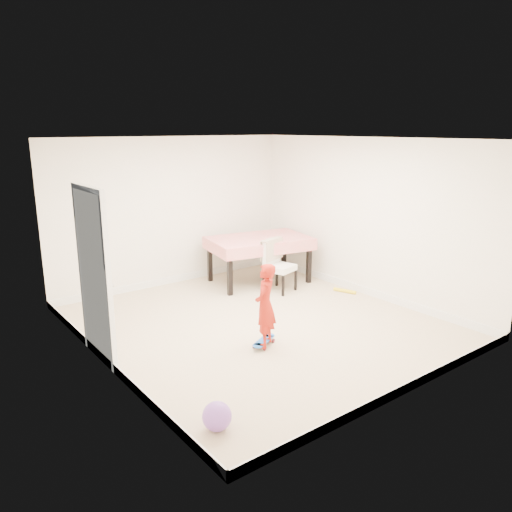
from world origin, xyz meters
TOP-DOWN VIEW (x-y plane):
  - ground at (0.00, 0.00)m, footprint 5.00×5.00m
  - ceiling at (0.00, 0.00)m, footprint 4.50×5.00m
  - wall_back at (0.00, 2.48)m, footprint 4.50×0.04m
  - wall_front at (0.00, -2.48)m, footprint 4.50×0.04m
  - wall_left at (-2.23, 0.00)m, footprint 0.04×5.00m
  - wall_right at (2.23, 0.00)m, footprint 0.04×5.00m
  - door at (-2.22, 0.30)m, footprint 0.11×0.94m
  - baseboard_back at (0.00, 2.49)m, footprint 4.50×0.02m
  - baseboard_front at (0.00, -2.49)m, footprint 4.50×0.02m
  - baseboard_left at (-2.24, 0.00)m, footprint 0.02×5.00m
  - baseboard_right at (2.24, 0.00)m, footprint 0.02×5.00m
  - dining_table at (1.23, 1.59)m, footprint 1.93×1.41m
  - dining_chair at (1.19, 0.95)m, footprint 0.63×0.69m
  - skateboard at (-0.40, -0.63)m, footprint 0.52×0.38m
  - child at (-0.43, -0.69)m, footprint 0.47×0.44m
  - balloon at (-1.91, -1.83)m, footprint 0.28×0.28m
  - foam_toy at (2.02, 0.20)m, footprint 0.19×0.40m

SIDE VIEW (x-z plane):
  - ground at x=0.00m, z-range 0.00..0.00m
  - foam_toy at x=2.02m, z-range 0.00..0.06m
  - skateboard at x=-0.40m, z-range 0.00..0.07m
  - baseboard_back at x=0.00m, z-range 0.00..0.12m
  - baseboard_front at x=0.00m, z-range 0.00..0.12m
  - baseboard_left at x=-2.24m, z-range 0.00..0.12m
  - baseboard_right at x=2.24m, z-range 0.00..0.12m
  - balloon at x=-1.91m, z-range 0.00..0.28m
  - dining_table at x=1.23m, z-range 0.00..0.83m
  - dining_chair at x=1.19m, z-range 0.00..0.90m
  - child at x=-0.43m, z-range 0.00..1.08m
  - door at x=-2.22m, z-range -0.03..2.08m
  - wall_back at x=0.00m, z-range 0.00..2.60m
  - wall_front at x=0.00m, z-range 0.00..2.60m
  - wall_left at x=-2.23m, z-range 0.00..2.60m
  - wall_right at x=2.23m, z-range 0.00..2.60m
  - ceiling at x=0.00m, z-range 2.56..2.60m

